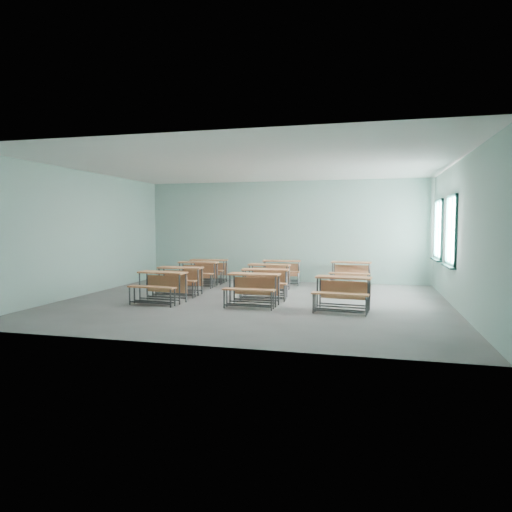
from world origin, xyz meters
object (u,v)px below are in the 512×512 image
at_px(desk_unit_r0c2, 343,288).
at_px(desk_unit_r2c1, 268,273).
at_px(desk_unit_r2c0, 197,270).
at_px(desk_unit_r1c0, 179,276).
at_px(desk_unit_r0c0, 160,282).
at_px(desk_unit_r3c0, 208,267).
at_px(desk_unit_r3c2, 351,270).
at_px(desk_unit_r0c1, 253,284).
at_px(desk_unit_r1c1, 265,279).
at_px(desk_unit_r3c1, 281,268).

xyz_separation_m(desk_unit_r0c2, desk_unit_r2c1, (-2.18, 2.57, 0.00)).
bearing_deg(desk_unit_r2c1, desk_unit_r2c0, 174.64).
distance_m(desk_unit_r1c0, desk_unit_r2c1, 2.48).
bearing_deg(desk_unit_r0c0, desk_unit_r1c0, 98.34).
height_order(desk_unit_r1c0, desk_unit_r2c1, same).
distance_m(desk_unit_r0c2, desk_unit_r1c0, 4.40).
relative_size(desk_unit_r3c0, desk_unit_r3c2, 0.98).
xyz_separation_m(desk_unit_r0c0, desk_unit_r0c1, (2.19, 0.15, 0.00)).
height_order(desk_unit_r0c0, desk_unit_r2c0, same).
bearing_deg(desk_unit_r2c0, desk_unit_r1c0, -89.06).
height_order(desk_unit_r0c1, desk_unit_r1c1, same).
relative_size(desk_unit_r0c2, desk_unit_r1c0, 1.03).
xyz_separation_m(desk_unit_r0c1, desk_unit_r3c2, (1.99, 3.84, 0.00)).
bearing_deg(desk_unit_r2c0, desk_unit_r0c0, -90.10).
bearing_deg(desk_unit_r1c1, desk_unit_r1c0, 175.14).
bearing_deg(desk_unit_r0c1, desk_unit_r0c2, -2.76).
distance_m(desk_unit_r2c0, desk_unit_r3c1, 2.57).
relative_size(desk_unit_r2c1, desk_unit_r3c1, 0.96).
xyz_separation_m(desk_unit_r0c0, desk_unit_r3c0, (-0.20, 3.77, 0.00)).
relative_size(desk_unit_r0c2, desk_unit_r3c0, 1.02).
xyz_separation_m(desk_unit_r3c1, desk_unit_r3c2, (2.08, -0.01, 0.00)).
bearing_deg(desk_unit_r3c1, desk_unit_r3c0, 179.46).
height_order(desk_unit_r1c0, desk_unit_r2c0, same).
bearing_deg(desk_unit_r1c0, desk_unit_r3c2, 31.16).
height_order(desk_unit_r0c0, desk_unit_r3c1, same).
distance_m(desk_unit_r1c1, desk_unit_r3c0, 3.51).
bearing_deg(desk_unit_r0c0, desk_unit_r3c1, 67.91).
xyz_separation_m(desk_unit_r0c1, desk_unit_r3c1, (-0.09, 3.85, 0.00)).
bearing_deg(desk_unit_r1c1, desk_unit_r3c1, 87.14).
relative_size(desk_unit_r1c0, desk_unit_r1c1, 0.97).
relative_size(desk_unit_r0c0, desk_unit_r0c2, 1.00).
relative_size(desk_unit_r0c2, desk_unit_r1c1, 1.00).
relative_size(desk_unit_r2c0, desk_unit_r3c1, 0.98).
distance_m(desk_unit_r0c0, desk_unit_r0c1, 2.20).
distance_m(desk_unit_r0c2, desk_unit_r2c0, 5.24).
bearing_deg(desk_unit_r2c1, desk_unit_r0c2, -47.67).
xyz_separation_m(desk_unit_r0c1, desk_unit_r0c2, (1.99, -0.14, 0.00)).
xyz_separation_m(desk_unit_r0c2, desk_unit_r3c1, (-2.08, 3.98, 0.00)).
relative_size(desk_unit_r0c0, desk_unit_r2c0, 1.01).
xyz_separation_m(desk_unit_r0c2, desk_unit_r3c0, (-4.38, 3.76, 0.00)).
xyz_separation_m(desk_unit_r0c0, desk_unit_r2c0, (-0.21, 2.87, 0.00)).
xyz_separation_m(desk_unit_r0c2, desk_unit_r2c0, (-4.39, 2.86, 0.00)).
bearing_deg(desk_unit_r3c1, desk_unit_r0c2, -68.65).
height_order(desk_unit_r0c1, desk_unit_r3c1, same).
xyz_separation_m(desk_unit_r1c0, desk_unit_r2c0, (-0.15, 1.67, 0.00)).
bearing_deg(desk_unit_r0c0, desk_unit_r2c1, 57.86).
height_order(desk_unit_r1c1, desk_unit_r3c0, same).
distance_m(desk_unit_r0c1, desk_unit_r1c1, 1.07).
relative_size(desk_unit_r1c1, desk_unit_r3c2, 1.00).
bearing_deg(desk_unit_r1c0, desk_unit_r2c0, 93.12).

